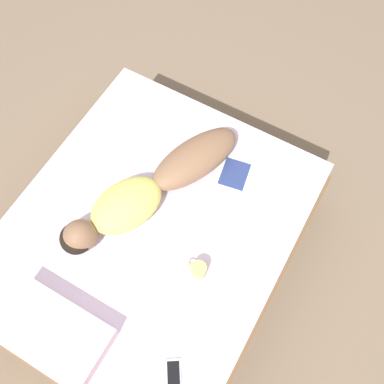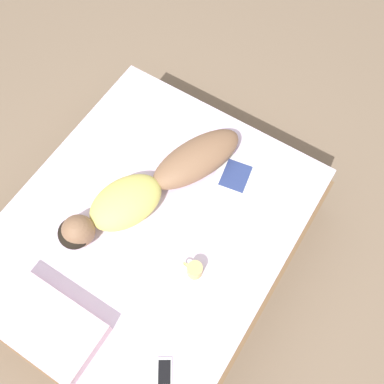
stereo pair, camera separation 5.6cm
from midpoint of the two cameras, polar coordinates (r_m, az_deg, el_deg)
ground_plane at (r=3.32m, az=-5.16°, el=-8.20°), size 12.00×12.00×0.00m
bed at (r=3.04m, az=-5.60°, el=-6.57°), size 1.70×2.02×0.58m
person at (r=2.77m, az=-6.02°, el=0.33°), size 0.71×1.29×0.20m
open_magazine at (r=2.90m, az=7.18°, el=1.54°), size 0.56×0.38×0.01m
coffee_mug at (r=2.62m, az=0.20°, el=-9.84°), size 0.13×0.09×0.09m
cell_phone at (r=2.57m, az=-3.04°, el=-22.01°), size 0.15×0.17×0.01m
pillow at (r=2.65m, az=-17.61°, el=-16.47°), size 0.60×0.33×0.11m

